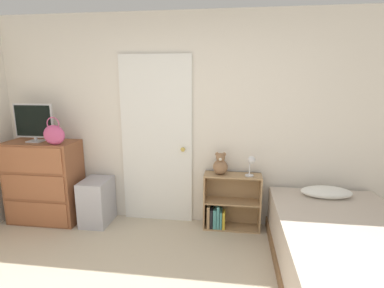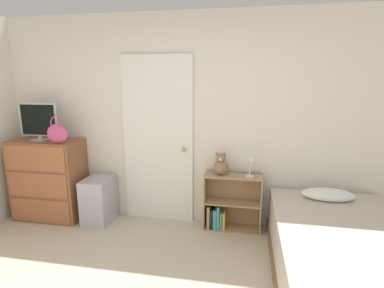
# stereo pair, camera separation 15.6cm
# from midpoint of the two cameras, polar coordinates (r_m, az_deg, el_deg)

# --- Properties ---
(wall_back) EXTENTS (10.00, 0.06, 2.55)m
(wall_back) POSITION_cam_midpoint_polar(r_m,az_deg,el_deg) (3.66, -1.93, 4.23)
(wall_back) COLOR silver
(wall_back) RESTS_ON ground_plane
(door_closed) EXTENTS (0.88, 0.09, 2.07)m
(door_closed) POSITION_cam_midpoint_polar(r_m,az_deg,el_deg) (3.73, -7.92, 0.56)
(door_closed) COLOR white
(door_closed) RESTS_ON ground_plane
(dresser) EXTENTS (0.87, 0.45, 1.03)m
(dresser) POSITION_cam_midpoint_polar(r_m,az_deg,el_deg) (4.28, -27.21, -6.40)
(dresser) COLOR brown
(dresser) RESTS_ON ground_plane
(tv) EXTENTS (0.50, 0.16, 0.46)m
(tv) POSITION_cam_midpoint_polar(r_m,az_deg,el_deg) (4.14, -28.88, 3.66)
(tv) COLOR #B7B7BC
(tv) RESTS_ON dresser
(handbag) EXTENTS (0.26, 0.09, 0.33)m
(handbag) POSITION_cam_midpoint_polar(r_m,az_deg,el_deg) (3.86, -25.86, 1.65)
(handbag) COLOR #C64C7F
(handbag) RESTS_ON dresser
(storage_bin) EXTENTS (0.33, 0.43, 0.57)m
(storage_bin) POSITION_cam_midpoint_polar(r_m,az_deg,el_deg) (4.02, -18.74, -10.35)
(storage_bin) COLOR #ADADB7
(storage_bin) RESTS_ON ground_plane
(bookshelf) EXTENTS (0.68, 0.24, 0.68)m
(bookshelf) POSITION_cam_midpoint_polar(r_m,az_deg,el_deg) (3.72, 5.54, -11.59)
(bookshelf) COLOR tan
(bookshelf) RESTS_ON ground_plane
(teddy_bear) EXTENTS (0.18, 0.18, 0.27)m
(teddy_bear) POSITION_cam_midpoint_polar(r_m,az_deg,el_deg) (3.54, 4.17, -3.98)
(teddy_bear) COLOR #8C6647
(teddy_bear) RESTS_ON bookshelf
(desk_lamp) EXTENTS (0.11, 0.11, 0.24)m
(desk_lamp) POSITION_cam_midpoint_polar(r_m,az_deg,el_deg) (3.49, 9.96, -3.47)
(desk_lamp) COLOR silver
(desk_lamp) RESTS_ON bookshelf
(bed) EXTENTS (1.21, 1.87, 0.63)m
(bed) POSITION_cam_midpoint_polar(r_m,az_deg,el_deg) (3.16, 25.79, -17.91)
(bed) COLOR brown
(bed) RESTS_ON ground_plane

